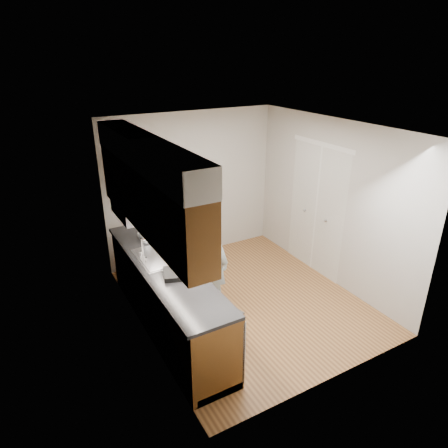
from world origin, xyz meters
name	(u,v)px	position (x,y,z in m)	size (l,w,h in m)	color
floor	(245,300)	(0.00, 0.00, 0.00)	(3.50, 3.50, 0.00)	#9F6E3C
ceiling	(250,127)	(0.00, 0.00, 2.50)	(3.50, 3.50, 0.00)	white
wall_left	(139,247)	(-1.50, 0.00, 1.25)	(0.02, 3.50, 2.50)	#B5B1AA
wall_right	(331,203)	(1.50, 0.00, 1.25)	(0.02, 3.50, 2.50)	#B5B1AA
wall_back	(192,187)	(0.00, 1.75, 1.25)	(3.00, 0.02, 2.50)	#B5B1AA
counter	(167,295)	(-1.20, 0.00, 0.49)	(0.64, 2.80, 1.30)	brown
upper_cabinets	(147,186)	(-1.33, 0.05, 1.95)	(0.47, 2.80, 1.21)	brown
closet_door	(316,211)	(1.49, 0.30, 1.02)	(0.02, 1.22, 2.05)	silver
floor_mat	(211,308)	(-0.52, 0.08, 0.01)	(0.49, 0.84, 0.02)	#575759
person	(211,250)	(-0.52, 0.08, 0.93)	(0.65, 0.43, 1.83)	#A0B7C3
soap_bottle_a	(145,234)	(-1.20, 0.68, 1.07)	(0.10, 0.10, 0.25)	silver
soap_bottle_b	(156,232)	(-1.03, 0.75, 1.04)	(0.09, 0.09, 0.20)	silver
soap_bottle_c	(142,232)	(-1.20, 0.85, 1.03)	(0.14, 0.14, 0.18)	silver
soda_can	(161,232)	(-0.95, 0.75, 1.01)	(0.07, 0.07, 0.13)	#A41C29
steel_can	(150,236)	(-1.12, 0.74, 1.00)	(0.07, 0.07, 0.12)	#A5A5AA
dish_rack	(179,273)	(-1.15, -0.34, 0.97)	(0.36, 0.30, 0.06)	black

